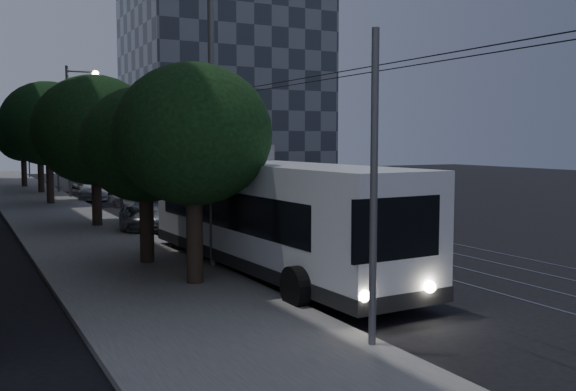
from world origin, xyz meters
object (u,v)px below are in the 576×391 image
Objects in this scene: car_white_a at (138,198)px; streetlamp_far at (74,118)px; car_white_c at (97,184)px; car_white_d at (84,181)px; streetlamp_near at (224,72)px; car_white_b at (94,190)px; pickup_silver at (161,209)px; trolleybus at (267,214)px.

streetlamp_far is at bearing 83.36° from car_white_a.
car_white_d is at bearing 77.57° from car_white_c.
car_white_a is at bearing 83.60° from streetlamp_near.
car_white_b is at bearing 88.02° from streetlamp_near.
car_white_c is at bearing 59.99° from streetlamp_far.
streetlamp_near is at bearing -107.91° from car_white_c.
car_white_b is at bearing 113.57° from pickup_silver.
pickup_silver is at bearing -118.92° from car_white_a.
streetlamp_far is (-2.10, -3.64, 4.75)m from car_white_c.
car_white_a is 16.57m from car_white_d.
trolleybus reaches higher than car_white_c.
car_white_c is at bearing -93.45° from car_white_d.
car_white_b is at bearing 78.99° from car_white_a.
car_white_d is 0.43× the size of streetlamp_far.
pickup_silver is 25.25m from car_white_d.
car_white_c reaches higher than car_white_a.
car_white_c is at bearing 68.98° from car_white_a.
car_white_a is 9.73m from streetlamp_far.
car_white_a is 6.95m from car_white_b.
trolleybus is 3.36× the size of car_white_d.
streetlamp_near reaches higher than car_white_d.
car_white_b is at bearing -101.34° from car_white_d.
car_white_a is at bearing -67.75° from car_white_b.
trolleybus is 4.48m from streetlamp_near.
streetlamp_far is at bearing 116.61° from pickup_silver.
car_white_b reaches higher than car_white_a.
trolleybus is 11.07m from pickup_silver.
car_white_d is (-0.13, 4.72, -0.01)m from car_white_c.
pickup_silver is at bearing -77.74° from car_white_b.
car_white_d is at bearing 111.12° from pickup_silver.
streetlamp_far is (-2.10, 8.20, 4.79)m from car_white_a.
trolleybus is 19.77m from car_white_a.
trolleybus is at bearing -77.72° from car_white_b.
car_white_c reaches higher than car_white_d.
streetlamp_near reaches higher than car_white_a.
streetlamp_near reaches higher than car_white_c.
pickup_silver is 20.54m from car_white_c.
streetlamp_near reaches higher than pickup_silver.
streetlamp_near is (-0.88, -25.45, 5.35)m from car_white_b.
car_white_a is at bearing 105.65° from pickup_silver.
streetlamp_near is at bearing -71.53° from pickup_silver.
pickup_silver is at bearing -86.95° from streetlamp_far.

